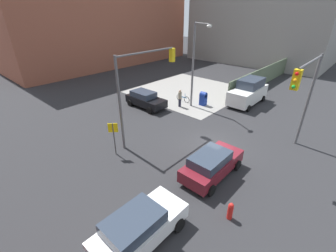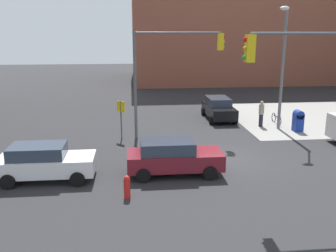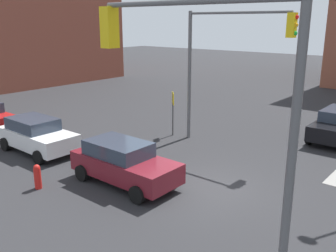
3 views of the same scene
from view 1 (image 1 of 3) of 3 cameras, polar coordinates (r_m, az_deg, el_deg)
The scene contains 18 objects.
ground_plane at distance 16.92m, azimuth 10.90°, elevation -4.83°, with size 120.00×120.00×0.00m, color #28282B.
sidewalk_corner at distance 28.32m, azimuth 5.31°, elevation 8.95°, with size 12.00×12.00×0.01m, color gray.
construction_fence at distance 34.35m, azimuth 24.29°, elevation 12.05°, with size 22.62×0.12×2.40m, color #56664C.
building_warehouse_north at distance 47.70m, azimuth -19.08°, elevation 24.96°, with size 32.00×18.00×16.04m.
building_loft_east at distance 51.64m, azimuth 24.72°, elevation 24.48°, with size 20.00×24.00×16.63m.
smokestack at distance 55.59m, azimuth 0.47°, elevation 27.78°, with size 1.80×1.80×18.70m, color brown.
traffic_signal_nw_corner at distance 15.99m, azimuth -6.41°, elevation 11.81°, with size 5.53×0.36×6.50m.
traffic_signal_se_corner at distance 15.86m, azimuth 31.48°, elevation 7.76°, with size 5.24×0.36×6.50m.
street_lamp_corner at distance 22.02m, azimuth 6.89°, elevation 16.21°, with size 1.42×2.44×8.00m.
warning_sign_two_way at distance 15.24m, azimuth -13.66°, elevation -1.82°, with size 0.48×0.48×2.40m.
mailbox_blue at distance 23.74m, azimuth 8.94°, elevation 7.01°, with size 0.56×0.64×1.43m.
fire_hydrant at distance 11.64m, azimuth 15.55°, elevation -20.01°, with size 0.26×0.26×0.94m.
hatchback_black at distance 23.03m, azimuth -5.78°, elevation 6.77°, with size 2.02×4.37×1.62m.
sedan_white at distance 10.29m, azimuth -7.35°, elevation -24.11°, with size 4.23×2.02×1.62m.
sedan_maroon at distance 13.61m, azimuth 11.07°, elevation -9.37°, with size 4.38×2.02×1.62m.
van_white_delivery at distance 25.18m, azimuth 19.74°, elevation 8.16°, with size 5.40×2.32×2.62m.
pedestrian_crossing at distance 22.98m, azimuth 3.03°, elevation 7.12°, with size 0.36×0.36×1.82m.
bicycle_leaning_on_fence at distance 24.62m, azimuth 3.83°, elevation 7.00°, with size 0.05×1.75×0.97m.
Camera 1 is at (-12.55, -7.11, 8.85)m, focal length 24.00 mm.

